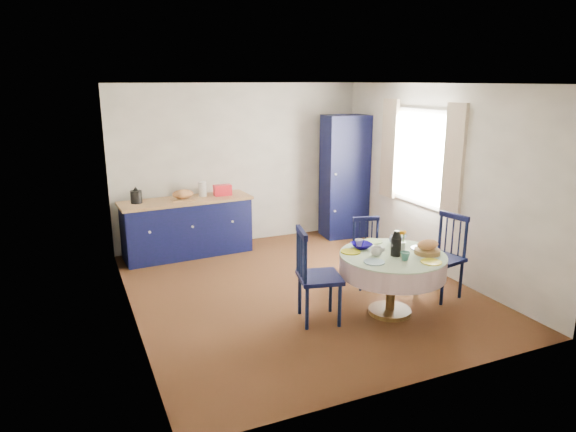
% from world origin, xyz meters
% --- Properties ---
extents(floor, '(4.50, 4.50, 0.00)m').
position_xyz_m(floor, '(0.00, 0.00, 0.00)').
color(floor, black).
rests_on(floor, ground).
extents(ceiling, '(4.50, 4.50, 0.00)m').
position_xyz_m(ceiling, '(0.00, 0.00, 2.50)').
color(ceiling, white).
rests_on(ceiling, wall_back).
extents(wall_back, '(4.00, 0.02, 2.50)m').
position_xyz_m(wall_back, '(0.00, 2.25, 1.25)').
color(wall_back, white).
rests_on(wall_back, floor).
extents(wall_left, '(0.02, 4.50, 2.50)m').
position_xyz_m(wall_left, '(-2.00, 0.00, 1.25)').
color(wall_left, white).
rests_on(wall_left, floor).
extents(wall_right, '(0.02, 4.50, 2.50)m').
position_xyz_m(wall_right, '(2.00, 0.00, 1.25)').
color(wall_right, white).
rests_on(wall_right, floor).
extents(window, '(0.10, 1.74, 1.45)m').
position_xyz_m(window, '(1.95, 0.30, 1.52)').
color(window, white).
rests_on(window, wall_right).
extents(kitchen_counter, '(1.94, 0.70, 1.09)m').
position_xyz_m(kitchen_counter, '(-0.97, 1.90, 0.44)').
color(kitchen_counter, black).
rests_on(kitchen_counter, floor).
extents(pantry_cabinet, '(0.74, 0.56, 2.00)m').
position_xyz_m(pantry_cabinet, '(1.66, 1.85, 1.00)').
color(pantry_cabinet, black).
rests_on(pantry_cabinet, floor).
extents(dining_table, '(1.16, 1.16, 0.98)m').
position_xyz_m(dining_table, '(0.66, -1.00, 0.58)').
color(dining_table, '#503717').
rests_on(dining_table, floor).
extents(chair_left, '(0.54, 0.55, 1.04)m').
position_xyz_m(chair_left, '(-0.20, -0.82, 0.53)').
color(chair_left, black).
rests_on(chair_left, floor).
extents(chair_far, '(0.46, 0.44, 0.86)m').
position_xyz_m(chair_far, '(0.87, -0.17, 0.44)').
color(chair_far, black).
rests_on(chair_far, floor).
extents(chair_right, '(0.51, 0.53, 1.01)m').
position_xyz_m(chair_right, '(1.50, -0.83, 0.51)').
color(chair_right, black).
rests_on(chair_right, floor).
extents(mug_a, '(0.13, 0.13, 0.10)m').
position_xyz_m(mug_a, '(0.46, -0.96, 0.75)').
color(mug_a, silver).
rests_on(mug_a, dining_table).
extents(mug_b, '(0.10, 0.10, 0.09)m').
position_xyz_m(mug_b, '(0.65, -1.21, 0.75)').
color(mug_b, '#2E665B').
rests_on(mug_b, dining_table).
extents(mug_c, '(0.14, 0.14, 0.11)m').
position_xyz_m(mug_c, '(0.89, -0.70, 0.75)').
color(mug_c, black).
rests_on(mug_c, dining_table).
extents(mug_d, '(0.09, 0.09, 0.09)m').
position_xyz_m(mug_d, '(0.45, -0.62, 0.74)').
color(mug_d, silver).
rests_on(mug_d, dining_table).
extents(cobalt_bowl, '(0.23, 0.23, 0.06)m').
position_xyz_m(cobalt_bowl, '(0.44, -0.68, 0.73)').
color(cobalt_bowl, '#0C036D').
rests_on(cobalt_bowl, dining_table).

